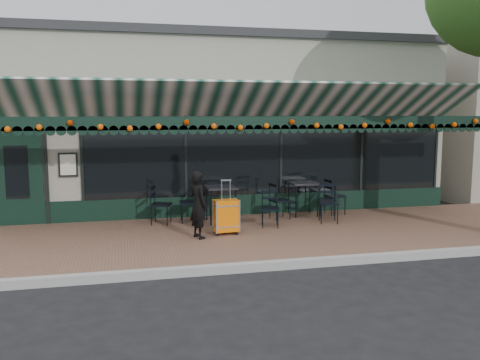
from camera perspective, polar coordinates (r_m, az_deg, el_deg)
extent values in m
plane|color=black|center=(8.96, 3.71, -9.85)|extent=(80.00, 80.00, 0.00)
cube|color=brown|center=(10.80, 0.62, -6.38)|extent=(18.00, 4.00, 0.15)
cube|color=#9E9E99|center=(8.86, 3.87, -9.53)|extent=(18.00, 0.16, 0.15)
cube|color=#9F9C8A|center=(16.37, -4.41, 6.05)|extent=(12.00, 8.00, 4.50)
cube|color=black|center=(12.75, 3.75, 2.93)|extent=(9.20, 0.04, 2.00)
cube|color=black|center=(12.45, -23.72, 0.34)|extent=(1.10, 0.07, 2.20)
cube|color=silver|center=(12.23, -18.75, 1.64)|extent=(0.42, 0.04, 0.55)
cube|color=black|center=(10.98, -0.02, 6.43)|extent=(12.00, 0.03, 0.28)
cylinder|color=#FF6808|center=(10.93, 0.06, 6.32)|extent=(11.60, 0.12, 0.12)
imported|color=black|center=(10.29, -4.68, -2.77)|extent=(0.48, 0.58, 1.37)
cube|color=orange|center=(10.61, -1.57, -4.01)|extent=(0.52, 0.32, 0.67)
cube|color=black|center=(10.69, -1.57, -5.93)|extent=(0.52, 0.32, 0.07)
cube|color=silver|center=(10.51, -1.59, -1.13)|extent=(0.22, 0.05, 0.41)
cube|color=black|center=(12.60, 7.12, -0.35)|extent=(0.67, 0.67, 0.04)
cylinder|color=black|center=(12.32, 6.32, -2.47)|extent=(0.03, 0.03, 0.78)
cylinder|color=black|center=(12.51, 8.73, -2.35)|extent=(0.03, 0.03, 0.78)
cylinder|color=black|center=(12.84, 5.49, -2.05)|extent=(0.03, 0.03, 0.78)
cylinder|color=black|center=(13.02, 7.82, -1.94)|extent=(0.03, 0.03, 0.78)
cube|color=black|center=(11.71, -2.17, -0.83)|extent=(0.68, 0.68, 0.05)
cylinder|color=black|center=(11.45, -3.29, -3.16)|extent=(0.03, 0.03, 0.80)
cylinder|color=black|center=(11.56, -0.50, -3.05)|extent=(0.03, 0.03, 0.80)
cylinder|color=black|center=(12.00, -3.76, -2.67)|extent=(0.03, 0.03, 0.80)
cylinder|color=black|center=(12.11, -1.10, -2.56)|extent=(0.03, 0.03, 0.80)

